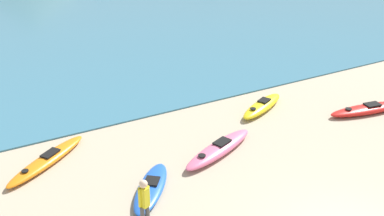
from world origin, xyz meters
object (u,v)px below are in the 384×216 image
Objects in this scene: kayak_on_sand_1 at (368,109)px; kayak_on_sand_2 at (262,106)px; kayak_on_sand_3 at (151,188)px; person_near_foreground at (144,203)px; kayak_on_sand_0 at (47,160)px; kayak_on_sand_4 at (219,149)px.

kayak_on_sand_2 reaches higher than kayak_on_sand_1.
kayak_on_sand_2 reaches higher than kayak_on_sand_3.
person_near_foreground reaches higher than kayak_on_sand_2.
kayak_on_sand_0 is 2.04× the size of person_near_foreground.
kayak_on_sand_2 is 6.84m from kayak_on_sand_3.
kayak_on_sand_2 is 3.88m from kayak_on_sand_4.
kayak_on_sand_0 is at bearing 157.45° from kayak_on_sand_4.
kayak_on_sand_2 is at bearing 24.74° from kayak_on_sand_3.
kayak_on_sand_1 is 4.19m from kayak_on_sand_2.
kayak_on_sand_1 is at bearing 3.59° from kayak_on_sand_3.
kayak_on_sand_1 reaches higher than kayak_on_sand_0.
kayak_on_sand_1 reaches higher than kayak_on_sand_3.
kayak_on_sand_0 is 0.93× the size of kayak_on_sand_4.
person_near_foreground reaches higher than kayak_on_sand_3.
kayak_on_sand_3 is 0.73× the size of kayak_on_sand_4.
kayak_on_sand_2 reaches higher than kayak_on_sand_4.
kayak_on_sand_4 is at bearing 32.28° from person_near_foreground.
kayak_on_sand_1 is 6.86m from kayak_on_sand_4.
kayak_on_sand_0 is 8.50m from kayak_on_sand_2.
kayak_on_sand_0 is 1.27× the size of kayak_on_sand_3.
kayak_on_sand_2 reaches higher than kayak_on_sand_0.
kayak_on_sand_4 reaches higher than kayak_on_sand_3.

